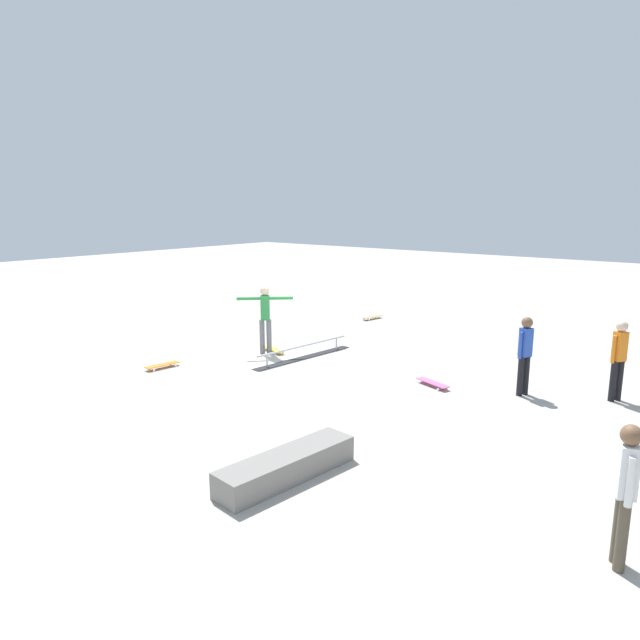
% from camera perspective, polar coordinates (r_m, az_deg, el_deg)
% --- Properties ---
extents(ground_plane, '(60.00, 60.00, 0.00)m').
position_cam_1_polar(ground_plane, '(13.31, -1.31, -4.43)').
color(ground_plane, '#ADA89E').
extents(grind_rail, '(3.05, 0.57, 0.33)m').
position_cam_1_polar(grind_rail, '(13.80, -1.63, -3.23)').
color(grind_rail, black).
rests_on(grind_rail, ground_plane).
extents(skate_ledge, '(2.19, 0.77, 0.36)m').
position_cam_1_polar(skate_ledge, '(8.01, -3.33, -14.32)').
color(skate_ledge, gray).
rests_on(skate_ledge, ground_plane).
extents(skater_main, '(1.01, 1.04, 1.70)m').
position_cam_1_polar(skater_main, '(14.06, -5.49, 0.54)').
color(skater_main, slate).
rests_on(skater_main, ground_plane).
extents(skateboard_main, '(0.41, 0.82, 0.09)m').
position_cam_1_polar(skateboard_main, '(14.39, -4.70, -2.93)').
color(skateboard_main, yellow).
rests_on(skateboard_main, ground_plane).
extents(bystander_orange_shirt, '(0.33, 0.26, 1.55)m').
position_cam_1_polar(bystander_orange_shirt, '(12.05, 27.66, -3.19)').
color(bystander_orange_shirt, black).
rests_on(bystander_orange_shirt, ground_plane).
extents(bystander_white_shirt, '(0.35, 0.24, 1.55)m').
position_cam_1_polar(bystander_white_shirt, '(6.70, 28.18, -14.57)').
color(bystander_white_shirt, brown).
rests_on(bystander_white_shirt, ground_plane).
extents(bystander_blue_shirt, '(0.35, 0.25, 1.55)m').
position_cam_1_polar(bystander_blue_shirt, '(11.67, 19.78, -2.97)').
color(bystander_blue_shirt, black).
rests_on(bystander_blue_shirt, ground_plane).
extents(loose_skateboard_orange, '(0.82, 0.33, 0.09)m').
position_cam_1_polar(loose_skateboard_orange, '(13.46, -15.47, -4.35)').
color(loose_skateboard_orange, orange).
rests_on(loose_skateboard_orange, ground_plane).
extents(loose_skateboard_pink, '(0.45, 0.82, 0.09)m').
position_cam_1_polar(loose_skateboard_pink, '(11.95, 11.18, -6.17)').
color(loose_skateboard_pink, '#E05993').
rests_on(loose_skateboard_pink, ground_plane).
extents(loose_skateboard_natural, '(0.82, 0.35, 0.09)m').
position_cam_1_polar(loose_skateboard_natural, '(18.46, 5.24, 0.31)').
color(loose_skateboard_natural, tan).
rests_on(loose_skateboard_natural, ground_plane).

